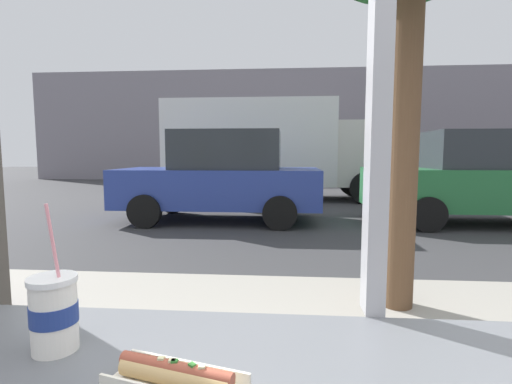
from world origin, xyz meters
TOP-DOWN VIEW (x-y plane):
  - ground_plane at (0.00, 8.00)m, footprint 60.00×60.00m
  - sidewalk_strip at (0.00, 1.60)m, footprint 16.00×2.80m
  - building_facade_far at (0.00, 19.61)m, footprint 28.00×1.20m
  - soda_cup_right at (-0.73, -0.18)m, footprint 0.10×0.10m
  - hotdog_tray_near at (-0.43, -0.29)m, footprint 0.27×0.16m
  - parked_car_blue at (-1.56, 6.85)m, footprint 4.13×2.00m
  - parked_car_green at (3.78, 6.85)m, footprint 4.69×1.91m
  - box_truck at (-0.62, 10.88)m, footprint 6.84×2.44m

SIDE VIEW (x-z plane):
  - ground_plane at x=0.00m, z-range 0.00..0.00m
  - sidewalk_strip at x=0.00m, z-range 0.00..0.10m
  - parked_car_green at x=3.78m, z-range 0.00..1.85m
  - parked_car_blue at x=-1.56m, z-range -0.01..1.86m
  - hotdog_tray_near at x=-0.43m, z-range 0.98..1.03m
  - soda_cup_right at x=-0.73m, z-range 0.91..1.23m
  - box_truck at x=-0.62m, z-range 0.13..3.12m
  - building_facade_far at x=0.00m, z-range 0.00..5.78m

